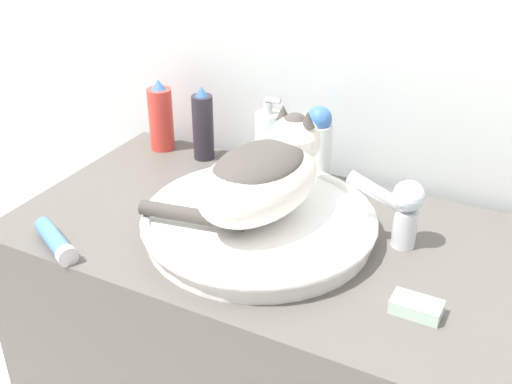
# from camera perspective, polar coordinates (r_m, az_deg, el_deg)

# --- Properties ---
(wall_back) EXTENTS (8.00, 0.05, 2.40)m
(wall_back) POSITION_cam_1_polar(r_m,az_deg,el_deg) (1.36, 8.56, 14.82)
(wall_back) COLOR silver
(wall_back) RESTS_ON ground_plane
(sink_basin) EXTENTS (0.44, 0.44, 0.05)m
(sink_basin) POSITION_cam_1_polar(r_m,az_deg,el_deg) (1.20, 0.27, -2.75)
(sink_basin) COLOR white
(sink_basin) RESTS_ON vanity_counter
(cat) EXTENTS (0.30, 0.31, 0.17)m
(cat) POSITION_cam_1_polar(r_m,az_deg,el_deg) (1.16, 0.61, 1.63)
(cat) COLOR silver
(cat) RESTS_ON sink_basin
(faucet) EXTENTS (0.14, 0.08, 0.15)m
(faucet) POSITION_cam_1_polar(r_m,az_deg,el_deg) (1.17, 12.86, -1.31)
(faucet) COLOR silver
(faucet) RESTS_ON vanity_counter
(lotion_bottle_white) EXTENTS (0.06, 0.06, 0.18)m
(lotion_bottle_white) POSITION_cam_1_polar(r_m,az_deg,el_deg) (1.35, 5.54, 4.03)
(lotion_bottle_white) COLOR silver
(lotion_bottle_white) RESTS_ON vanity_counter
(soap_pump_bottle) EXTENTS (0.06, 0.06, 0.18)m
(soap_pump_bottle) POSITION_cam_1_polar(r_m,az_deg,el_deg) (1.40, 1.05, 4.43)
(soap_pump_bottle) COLOR silver
(soap_pump_bottle) RESTS_ON vanity_counter
(spray_bottle_trigger) EXTENTS (0.06, 0.06, 0.17)m
(spray_bottle_trigger) POSITION_cam_1_polar(r_m,az_deg,el_deg) (1.53, -8.46, 6.58)
(spray_bottle_trigger) COLOR #DB3D33
(spray_bottle_trigger) RESTS_ON vanity_counter
(hairspray_can_black) EXTENTS (0.05, 0.05, 0.17)m
(hairspray_can_black) POSITION_cam_1_polar(r_m,az_deg,el_deg) (1.47, -4.74, 5.89)
(hairspray_can_black) COLOR #28232D
(hairspray_can_black) RESTS_ON vanity_counter
(cream_tube) EXTENTS (0.14, 0.09, 0.04)m
(cream_tube) POSITION_cam_1_polar(r_m,az_deg,el_deg) (1.21, -17.37, -4.19)
(cream_tube) COLOR #4C7FB2
(cream_tube) RESTS_ON vanity_counter
(soap_bar) EXTENTS (0.08, 0.04, 0.02)m
(soap_bar) POSITION_cam_1_polar(r_m,az_deg,el_deg) (1.05, 14.06, -9.89)
(soap_bar) COLOR silver
(soap_bar) RESTS_ON vanity_counter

